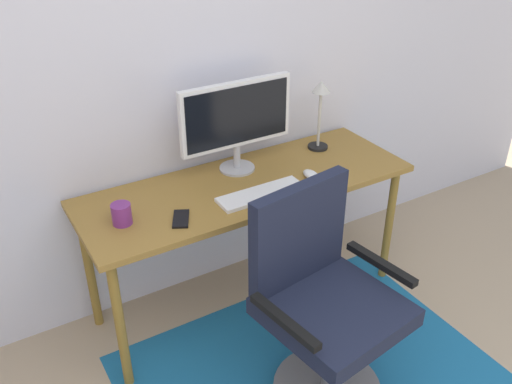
{
  "coord_description": "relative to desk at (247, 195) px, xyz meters",
  "views": [
    {
      "loc": [
        -0.73,
        -0.22,
        2.05
      ],
      "look_at": [
        0.35,
        1.59,
        0.83
      ],
      "focal_mm": 39.08,
      "sensor_mm": 36.0,
      "label": 1
    }
  ],
  "objects": [
    {
      "name": "computer_mouse",
      "position": [
        0.3,
        -0.12,
        0.09
      ],
      "size": [
        0.06,
        0.1,
        0.03
      ],
      "primitive_type": "ellipsoid",
      "color": "white",
      "rests_on": "desk"
    },
    {
      "name": "cell_phone",
      "position": [
        -0.42,
        -0.14,
        0.08
      ],
      "size": [
        0.12,
        0.16,
        0.01
      ],
      "primitive_type": "cube",
      "rotation": [
        0.0,
        0.0,
        -0.47
      ],
      "color": "black",
      "rests_on": "desk"
    },
    {
      "name": "desk_lamp",
      "position": [
        0.53,
        0.14,
        0.33
      ],
      "size": [
        0.11,
        0.11,
        0.38
      ],
      "color": "black",
      "rests_on": "desk"
    },
    {
      "name": "desk",
      "position": [
        0.0,
        0.0,
        0.0
      ],
      "size": [
        1.66,
        0.58,
        0.73
      ],
      "color": "olive",
      "rests_on": "ground"
    },
    {
      "name": "office_chair",
      "position": [
        -0.04,
        -0.69,
        -0.21
      ],
      "size": [
        0.64,
        0.58,
        0.98
      ],
      "rotation": [
        0.0,
        0.0,
        0.15
      ],
      "color": "slate",
      "rests_on": "ground"
    },
    {
      "name": "coffee_cup",
      "position": [
        -0.64,
        -0.04,
        0.12
      ],
      "size": [
        0.09,
        0.09,
        0.09
      ],
      "primitive_type": "cylinder",
      "color": "#712A76",
      "rests_on": "desk"
    },
    {
      "name": "keyboard",
      "position": [
        -0.01,
        -0.14,
        0.08
      ],
      "size": [
        0.43,
        0.13,
        0.02
      ],
      "primitive_type": "cube",
      "color": "white",
      "rests_on": "desk"
    },
    {
      "name": "area_rug",
      "position": [
        -0.03,
        -0.65,
        -0.65
      ],
      "size": [
        1.63,
        1.27,
        0.01
      ],
      "primitive_type": "cube",
      "color": "#1A6191",
      "rests_on": "ground"
    },
    {
      "name": "monitor",
      "position": [
        0.03,
        0.15,
        0.35
      ],
      "size": [
        0.59,
        0.18,
        0.46
      ],
      "color": "#B2B2B7",
      "rests_on": "desk"
    },
    {
      "name": "wall_back",
      "position": [
        -0.45,
        0.36,
        0.64
      ],
      "size": [
        6.0,
        0.1,
        2.6
      ],
      "primitive_type": "cube",
      "color": "silver",
      "rests_on": "ground"
    }
  ]
}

